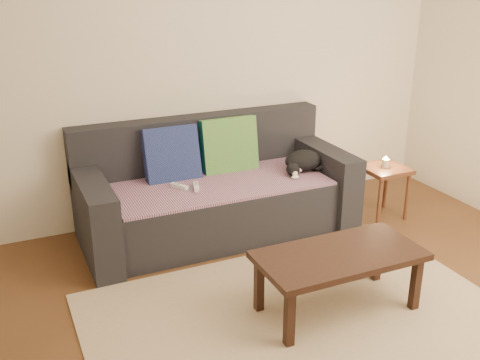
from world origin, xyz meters
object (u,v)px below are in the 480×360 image
Objects in this scene: cat at (303,162)px; coffee_table at (339,260)px; wii_remote_b at (196,187)px; sofa at (215,194)px; wii_remote_a at (179,186)px; side_table at (384,176)px.

cat is 1.33m from coffee_table.
wii_remote_b reaches higher than coffee_table.
sofa is 5.47× the size of cat.
wii_remote_a and wii_remote_b have the same top height.
cat reaches higher than wii_remote_a.
wii_remote_a is 0.13m from wii_remote_b.
cat is 2.56× the size of wii_remote_a.
side_table is at bearing -13.51° from sofa.
sofa is at bearing 173.38° from cat.
cat is (0.72, -0.13, 0.21)m from sofa.
cat reaches higher than side_table.
coffee_table is (0.57, -1.28, -0.11)m from wii_remote_a.
coffee_table is (0.46, -1.23, -0.11)m from wii_remote_b.
sofa reaches higher than wii_remote_a.
side_table reaches higher than coffee_table.
side_table is at bearing 42.32° from coffee_table.
wii_remote_a reaches higher than coffee_table.
wii_remote_a is 1.00× the size of wii_remote_b.
wii_remote_b is (-0.20, -0.14, 0.15)m from sofa.
side_table is (0.67, -0.21, -0.16)m from cat.
wii_remote_a is 1.72m from side_table.
sofa is at bearing -39.50° from wii_remote_b.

